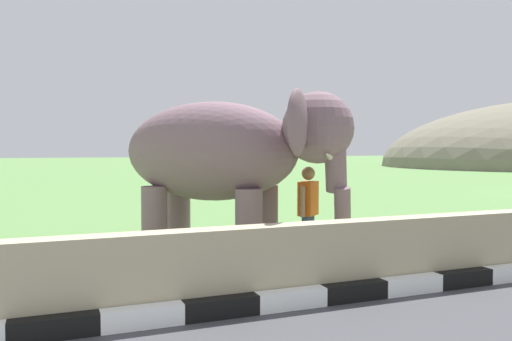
% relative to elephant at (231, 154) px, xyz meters
% --- Properties ---
extents(striped_curb, '(16.20, 0.20, 0.24)m').
position_rel_elephant_xyz_m(striped_curb, '(-3.30, -2.69, -1.75)').
color(striped_curb, white).
rests_on(striped_curb, ground_plane).
extents(barrier_parapet, '(28.00, 0.36, 1.00)m').
position_rel_elephant_xyz_m(barrier_parapet, '(-0.95, -2.39, -1.37)').
color(barrier_parapet, tan).
rests_on(barrier_parapet, ground_plane).
extents(elephant, '(3.90, 3.74, 2.88)m').
position_rel_elephant_xyz_m(elephant, '(0.00, 0.00, 0.00)').
color(elephant, slate).
rests_on(elephant, ground_plane).
extents(person_handler, '(0.55, 0.50, 1.66)m').
position_rel_elephant_xyz_m(person_handler, '(1.25, -0.45, -0.95)').
color(person_handler, navy).
rests_on(person_handler, ground_plane).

